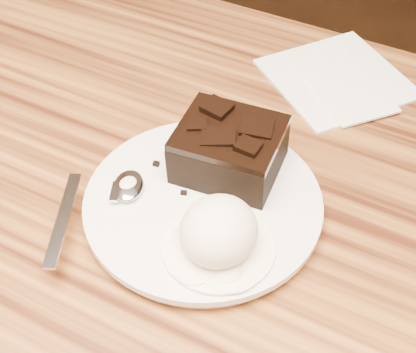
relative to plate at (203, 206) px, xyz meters
The scene contains 9 objects.
plate is the anchor object (origin of this frame).
brownie 0.06m from the plate, 86.86° to the left, with size 0.09×0.08×0.04m, color black.
ice_cream_scoop 0.07m from the plate, 48.53° to the right, with size 0.07×0.07×0.06m, color white.
melt_puddle 0.06m from the plate, 48.53° to the right, with size 0.10×0.10×0.00m, color white.
spoon 0.07m from the plate, 161.86° to the right, with size 0.03×0.16×0.01m, color silver, non-canonical shape.
napkin 0.26m from the plate, 80.59° to the left, with size 0.15×0.15×0.01m, color white.
crumb_a 0.07m from the plate, 163.48° to the left, with size 0.01×0.01×0.00m, color black.
crumb_b 0.02m from the plate, 13.64° to the left, with size 0.01×0.01×0.00m, color black.
crumb_c 0.02m from the plate, behind, with size 0.01×0.00×0.00m, color black.
Camera 1 is at (0.27, -0.28, 1.19)m, focal length 52.98 mm.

